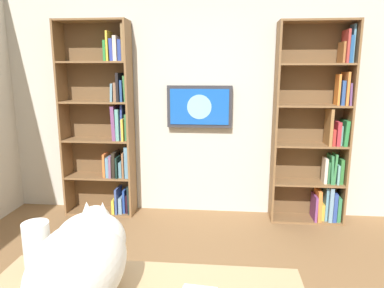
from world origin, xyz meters
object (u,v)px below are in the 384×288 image
cat (82,258)px  paper_towel_roll (38,251)px  bookshelf_right (106,125)px  bookshelf_left (319,134)px  wall_mounted_tv (200,107)px

cat → paper_towel_roll: 0.26m
bookshelf_right → paper_towel_roll: bookshelf_right is taller
bookshelf_right → cat: 2.68m
bookshelf_left → paper_towel_roll: bookshelf_left is taller
wall_mounted_tv → bookshelf_right: bearing=4.6°
bookshelf_left → wall_mounted_tv: bearing=-3.8°
bookshelf_right → cat: bearing=106.7°
bookshelf_left → cat: (1.54, 2.56, -0.06)m
bookshelf_right → paper_towel_roll: size_ratio=8.30×
bookshelf_right → bookshelf_left: bearing=180.0°
bookshelf_left → cat: size_ratio=3.08×
bookshelf_left → cat: bookshelf_left is taller
paper_towel_roll → wall_mounted_tv: bearing=-101.1°
bookshelf_right → cat: bookshelf_right is taller
bookshelf_left → bookshelf_right: size_ratio=0.99×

